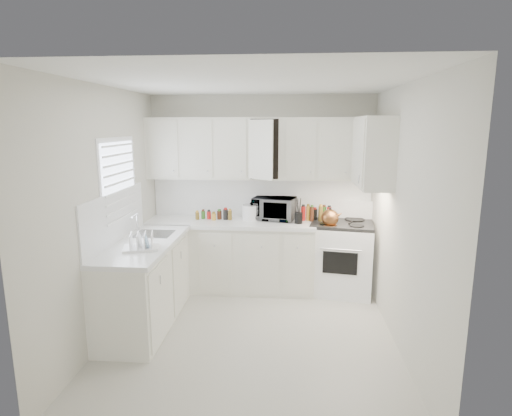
# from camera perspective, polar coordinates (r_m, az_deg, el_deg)

# --- Properties ---
(floor) EXTENTS (3.20, 3.20, 0.00)m
(floor) POSITION_cam_1_polar(r_m,az_deg,el_deg) (4.65, -0.73, -17.03)
(floor) COLOR beige
(floor) RESTS_ON ground
(ceiling) EXTENTS (3.20, 3.20, 0.00)m
(ceiling) POSITION_cam_1_polar(r_m,az_deg,el_deg) (4.11, -0.82, 16.77)
(ceiling) COLOR white
(ceiling) RESTS_ON ground
(wall_back) EXTENTS (3.00, 0.00, 3.00)m
(wall_back) POSITION_cam_1_polar(r_m,az_deg,el_deg) (5.76, 0.72, 2.23)
(wall_back) COLOR beige
(wall_back) RESTS_ON ground
(wall_front) EXTENTS (3.00, 0.00, 3.00)m
(wall_front) POSITION_cam_1_polar(r_m,az_deg,el_deg) (2.67, -4.04, -8.62)
(wall_front) COLOR beige
(wall_front) RESTS_ON ground
(wall_left) EXTENTS (0.00, 3.20, 3.20)m
(wall_left) POSITION_cam_1_polar(r_m,az_deg,el_deg) (4.58, -19.79, -0.80)
(wall_left) COLOR beige
(wall_left) RESTS_ON ground
(wall_right) EXTENTS (0.00, 3.20, 3.20)m
(wall_right) POSITION_cam_1_polar(r_m,az_deg,el_deg) (4.32, 19.44, -1.47)
(wall_right) COLOR beige
(wall_right) RESTS_ON ground
(window_blinds) EXTENTS (0.06, 0.96, 1.06)m
(window_blinds) POSITION_cam_1_polar(r_m,az_deg,el_deg) (4.85, -18.08, 2.95)
(window_blinds) COLOR white
(window_blinds) RESTS_ON wall_left
(lower_cabinets_back) EXTENTS (2.22, 0.60, 0.90)m
(lower_cabinets_back) POSITION_cam_1_polar(r_m,az_deg,el_deg) (5.71, -3.44, -6.65)
(lower_cabinets_back) COLOR beige
(lower_cabinets_back) RESTS_ON floor
(lower_cabinets_left) EXTENTS (0.60, 1.60, 0.90)m
(lower_cabinets_left) POSITION_cam_1_polar(r_m,az_deg,el_deg) (4.89, -14.89, -10.17)
(lower_cabinets_left) COLOR beige
(lower_cabinets_left) RESTS_ON floor
(countertop_back) EXTENTS (2.24, 0.64, 0.05)m
(countertop_back) POSITION_cam_1_polar(r_m,az_deg,el_deg) (5.57, -3.51, -2.03)
(countertop_back) COLOR silver
(countertop_back) RESTS_ON lower_cabinets_back
(countertop_left) EXTENTS (0.64, 1.62, 0.05)m
(countertop_left) POSITION_cam_1_polar(r_m,az_deg,el_deg) (4.74, -15.06, -4.81)
(countertop_left) COLOR silver
(countertop_left) RESTS_ON lower_cabinets_left
(backsplash_back) EXTENTS (2.98, 0.02, 0.55)m
(backsplash_back) POSITION_cam_1_polar(r_m,az_deg,el_deg) (5.77, 0.71, 1.48)
(backsplash_back) COLOR silver
(backsplash_back) RESTS_ON wall_back
(backsplash_left) EXTENTS (0.02, 1.60, 0.55)m
(backsplash_left) POSITION_cam_1_polar(r_m,az_deg,el_deg) (4.77, -18.64, -1.18)
(backsplash_left) COLOR silver
(backsplash_left) RESTS_ON wall_left
(upper_cabinets_back) EXTENTS (3.00, 0.33, 0.80)m
(upper_cabinets_back) POSITION_cam_1_polar(r_m,az_deg,el_deg) (5.57, 0.61, 4.00)
(upper_cabinets_back) COLOR beige
(upper_cabinets_back) RESTS_ON wall_back
(upper_cabinets_right) EXTENTS (0.33, 0.90, 0.80)m
(upper_cabinets_right) POSITION_cam_1_polar(r_m,az_deg,el_deg) (5.04, 15.45, 2.82)
(upper_cabinets_right) COLOR beige
(upper_cabinets_right) RESTS_ON wall_right
(sink) EXTENTS (0.42, 0.38, 0.30)m
(sink) POSITION_cam_1_polar(r_m,az_deg,el_deg) (5.02, -13.82, -2.13)
(sink) COLOR gray
(sink) RESTS_ON countertop_left
(stove) EXTENTS (0.89, 0.77, 1.22)m
(stove) POSITION_cam_1_polar(r_m,az_deg,el_deg) (5.65, 11.58, -5.35)
(stove) COLOR white
(stove) RESTS_ON floor
(tea_kettle) EXTENTS (0.29, 0.26, 0.25)m
(tea_kettle) POSITION_cam_1_polar(r_m,az_deg,el_deg) (5.37, 10.06, -1.16)
(tea_kettle) COLOR brown
(tea_kettle) RESTS_ON stove
(frying_pan) EXTENTS (0.41, 0.51, 0.04)m
(frying_pan) POSITION_cam_1_polar(r_m,az_deg,el_deg) (5.74, 13.31, -1.51)
(frying_pan) COLOR black
(frying_pan) RESTS_ON stove
(microwave) EXTENTS (0.60, 0.41, 0.37)m
(microwave) POSITION_cam_1_polar(r_m,az_deg,el_deg) (5.62, 2.49, 0.27)
(microwave) COLOR gray
(microwave) RESTS_ON countertop_back
(rice_cooker) EXTENTS (0.24, 0.24, 0.24)m
(rice_cooker) POSITION_cam_1_polar(r_m,az_deg,el_deg) (5.62, -0.68, -0.42)
(rice_cooker) COLOR white
(rice_cooker) RESTS_ON countertop_back
(paper_towel) EXTENTS (0.12, 0.12, 0.27)m
(paper_towel) POSITION_cam_1_polar(r_m,az_deg,el_deg) (5.69, 0.62, -0.09)
(paper_towel) COLOR white
(paper_towel) RESTS_ON countertop_back
(utensil_crock) EXTENTS (0.12, 0.12, 0.34)m
(utensil_crock) POSITION_cam_1_polar(r_m,az_deg,el_deg) (5.41, 5.84, -0.35)
(utensil_crock) COLOR black
(utensil_crock) RESTS_ON countertop_back
(dish_rack) EXTENTS (0.41, 0.35, 0.19)m
(dish_rack) POSITION_cam_1_polar(r_m,az_deg,el_deg) (4.45, -15.47, -4.24)
(dish_rack) COLOR white
(dish_rack) RESTS_ON countertop_left
(spice_left_0) EXTENTS (0.06, 0.06, 0.13)m
(spice_left_0) POSITION_cam_1_polar(r_m,az_deg,el_deg) (5.76, -7.88, -0.76)
(spice_left_0) COLOR brown
(spice_left_0) RESTS_ON countertop_back
(spice_left_1) EXTENTS (0.06, 0.06, 0.13)m
(spice_left_1) POSITION_cam_1_polar(r_m,az_deg,el_deg) (5.66, -7.33, -0.96)
(spice_left_1) COLOR #326B23
(spice_left_1) RESTS_ON countertop_back
(spice_left_2) EXTENTS (0.06, 0.06, 0.13)m
(spice_left_2) POSITION_cam_1_polar(r_m,az_deg,el_deg) (5.73, -6.41, -0.79)
(spice_left_2) COLOR red
(spice_left_2) RESTS_ON countertop_back
(spice_left_3) EXTENTS (0.06, 0.06, 0.13)m
(spice_left_3) POSITION_cam_1_polar(r_m,az_deg,el_deg) (5.63, -5.83, -0.99)
(spice_left_3) COLOR gold
(spice_left_3) RESTS_ON countertop_back
(spice_left_4) EXTENTS (0.06, 0.06, 0.13)m
(spice_left_4) POSITION_cam_1_polar(r_m,az_deg,el_deg) (5.70, -4.93, -0.82)
(spice_left_4) COLOR #4F2716
(spice_left_4) RESTS_ON countertop_back
(spice_left_5) EXTENTS (0.06, 0.06, 0.13)m
(spice_left_5) POSITION_cam_1_polar(r_m,az_deg,el_deg) (5.60, -4.33, -1.02)
(spice_left_5) COLOR black
(spice_left_5) RESTS_ON countertop_back
(spice_left_6) EXTENTS (0.06, 0.06, 0.13)m
(spice_left_6) POSITION_cam_1_polar(r_m,az_deg,el_deg) (5.68, -3.44, -0.84)
(spice_left_6) COLOR brown
(spice_left_6) RESTS_ON countertop_back
(sauce_right_0) EXTENTS (0.06, 0.06, 0.19)m
(sauce_right_0) POSITION_cam_1_polar(r_m,az_deg,el_deg) (5.66, 6.49, -0.63)
(sauce_right_0) COLOR red
(sauce_right_0) RESTS_ON countertop_back
(sauce_right_1) EXTENTS (0.06, 0.06, 0.19)m
(sauce_right_1) POSITION_cam_1_polar(r_m,az_deg,el_deg) (5.61, 7.07, -0.76)
(sauce_right_1) COLOR gold
(sauce_right_1) RESTS_ON countertop_back
(sauce_right_2) EXTENTS (0.06, 0.06, 0.19)m
(sauce_right_2) POSITION_cam_1_polar(r_m,az_deg,el_deg) (5.67, 7.60, -0.64)
(sauce_right_2) COLOR #4F2716
(sauce_right_2) RESTS_ON countertop_back
(sauce_right_3) EXTENTS (0.06, 0.06, 0.19)m
(sauce_right_3) POSITION_cam_1_polar(r_m,az_deg,el_deg) (5.61, 8.19, -0.78)
(sauce_right_3) COLOR black
(sauce_right_3) RESTS_ON countertop_back
(sauce_right_4) EXTENTS (0.06, 0.06, 0.19)m
(sauce_right_4) POSITION_cam_1_polar(r_m,az_deg,el_deg) (5.67, 8.71, -0.66)
(sauce_right_4) COLOR brown
(sauce_right_4) RESTS_ON countertop_back
(sauce_right_5) EXTENTS (0.06, 0.06, 0.19)m
(sauce_right_5) POSITION_cam_1_polar(r_m,az_deg,el_deg) (5.62, 9.31, -0.79)
(sauce_right_5) COLOR #326B23
(sauce_right_5) RESTS_ON countertop_back
(sauce_right_6) EXTENTS (0.06, 0.06, 0.19)m
(sauce_right_6) POSITION_cam_1_polar(r_m,az_deg,el_deg) (5.68, 9.81, -0.68)
(sauce_right_6) COLOR red
(sauce_right_6) RESTS_ON countertop_back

